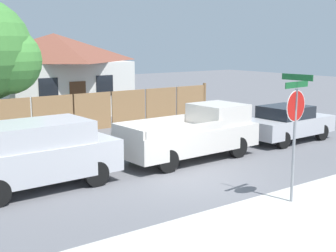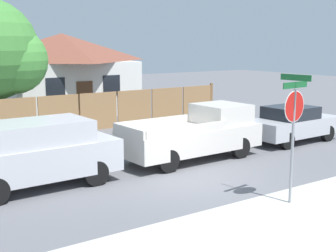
% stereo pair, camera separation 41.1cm
% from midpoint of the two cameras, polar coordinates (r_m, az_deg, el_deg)
% --- Properties ---
extents(ground_plane, '(80.00, 80.00, 0.00)m').
position_cam_midpoint_polar(ground_plane, '(13.62, 3.78, -6.88)').
color(ground_plane, slate).
extents(sidewalk_strip, '(36.00, 3.20, 0.01)m').
position_cam_midpoint_polar(sidewalk_strip, '(11.19, 15.55, -11.09)').
color(sidewalk_strip, beige).
rests_on(sidewalk_strip, ground).
extents(wooden_fence, '(11.68, 0.12, 1.81)m').
position_cam_midpoint_polar(wooden_fence, '(22.19, -5.70, 2.03)').
color(wooden_fence, '#997047').
rests_on(wooden_fence, ground).
extents(house, '(7.56, 6.07, 4.48)m').
position_cam_midpoint_polar(house, '(27.15, -12.26, 6.43)').
color(house, white).
rests_on(house, ground).
extents(red_suv, '(4.55, 2.03, 1.86)m').
position_cam_midpoint_polar(red_suv, '(13.36, -15.10, -3.10)').
color(red_suv, '#B7B7BC').
rests_on(red_suv, ground).
extents(orange_pickup, '(5.09, 2.03, 1.82)m').
position_cam_midpoint_polar(orange_pickup, '(16.13, 4.18, -0.98)').
color(orange_pickup, silver).
rests_on(orange_pickup, ground).
extents(parked_sedan, '(4.09, 1.88, 1.46)m').
position_cam_midpoint_polar(parked_sedan, '(19.58, 15.48, 0.28)').
color(parked_sedan, '#B7B7BC').
rests_on(parked_sedan, ground).
extents(stop_sign, '(0.95, 0.86, 3.23)m').
position_cam_midpoint_polar(stop_sign, '(11.87, 16.05, 1.11)').
color(stop_sign, gray).
rests_on(stop_sign, ground).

